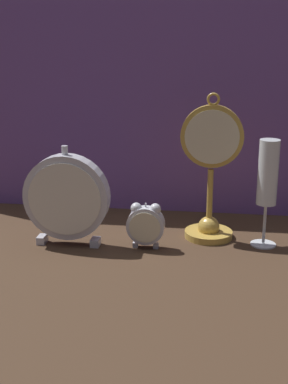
{
  "coord_description": "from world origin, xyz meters",
  "views": [
    {
      "loc": [
        0.16,
        -1.09,
        0.48
      ],
      "look_at": [
        0.0,
        0.08,
        0.12
      ],
      "focal_mm": 50.0,
      "sensor_mm": 36.0,
      "label": 1
    }
  ],
  "objects_px": {
    "pocket_watch_on_stand": "(210,180)",
    "mantel_clock_silver": "(67,198)",
    "champagne_flute": "(268,180)",
    "alarm_clock_twin_bell": "(146,223)"
  },
  "relations": [
    {
      "from": "pocket_watch_on_stand",
      "to": "champagne_flute",
      "type": "height_order",
      "value": "pocket_watch_on_stand"
    },
    {
      "from": "alarm_clock_twin_bell",
      "to": "champagne_flute",
      "type": "bearing_deg",
      "value": 11.57
    },
    {
      "from": "pocket_watch_on_stand",
      "to": "mantel_clock_silver",
      "type": "relative_size",
      "value": 1.48
    },
    {
      "from": "alarm_clock_twin_bell",
      "to": "champagne_flute",
      "type": "xyz_separation_m",
      "value": [
        0.27,
        0.06,
        0.1
      ]
    },
    {
      "from": "mantel_clock_silver",
      "to": "champagne_flute",
      "type": "xyz_separation_m",
      "value": [
        0.45,
        0.06,
        0.04
      ]
    },
    {
      "from": "champagne_flute",
      "to": "alarm_clock_twin_bell",
      "type": "bearing_deg",
      "value": -168.43
    },
    {
      "from": "pocket_watch_on_stand",
      "to": "champagne_flute",
      "type": "distance_m",
      "value": 0.13
    },
    {
      "from": "alarm_clock_twin_bell",
      "to": "pocket_watch_on_stand",
      "type": "bearing_deg",
      "value": 31.69
    },
    {
      "from": "pocket_watch_on_stand",
      "to": "champagne_flute",
      "type": "bearing_deg",
      "value": -14.21
    },
    {
      "from": "pocket_watch_on_stand",
      "to": "mantel_clock_silver",
      "type": "bearing_deg",
      "value": -164.05
    }
  ]
}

